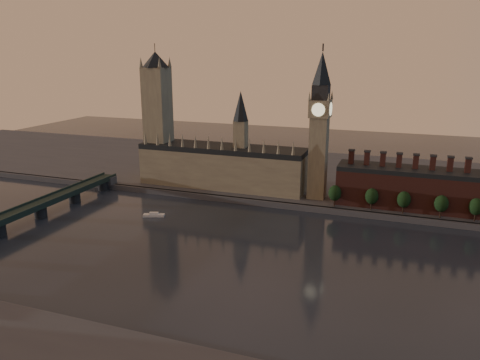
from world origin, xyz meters
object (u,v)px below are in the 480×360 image
object	(u,v)px
victoria_tower	(158,113)
big_ben	(320,125)
westminster_bridge	(17,216)
river_boat	(154,215)

from	to	relation	value
victoria_tower	big_ben	size ratio (longest dim) A/B	1.01
westminster_bridge	river_boat	world-z (taller)	westminster_bridge
victoria_tower	big_ben	world-z (taller)	victoria_tower
westminster_bridge	victoria_tower	bearing A→B (deg)	73.44
big_ben	river_boat	bearing A→B (deg)	-145.48
victoria_tower	river_boat	bearing A→B (deg)	-64.24
westminster_bridge	big_ben	bearing A→B (deg)	34.33
big_ben	westminster_bridge	size ratio (longest dim) A/B	0.54
victoria_tower	westminster_bridge	size ratio (longest dim) A/B	0.54
westminster_bridge	river_boat	bearing A→B (deg)	34.08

